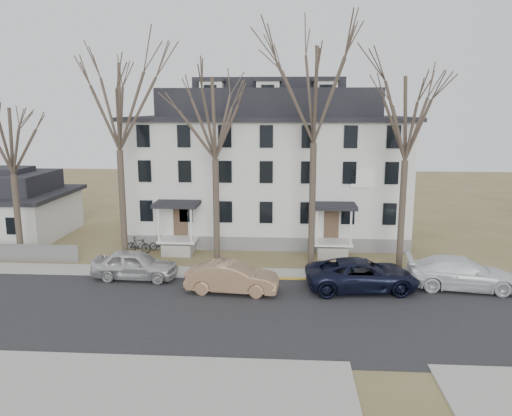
# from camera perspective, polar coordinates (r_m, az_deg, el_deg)

# --- Properties ---
(ground) EXTENTS (120.00, 120.00, 0.00)m
(ground) POSITION_cam_1_polar(r_m,az_deg,el_deg) (22.91, 4.77, -14.14)
(ground) COLOR olive
(ground) RESTS_ON ground
(main_road) EXTENTS (120.00, 10.00, 0.04)m
(main_road) POSITION_cam_1_polar(r_m,az_deg,el_deg) (24.73, 4.69, -12.16)
(main_road) COLOR #27272A
(main_road) RESTS_ON ground
(far_sidewalk) EXTENTS (120.00, 2.00, 0.08)m
(far_sidewalk) POSITION_cam_1_polar(r_m,az_deg,el_deg) (30.33, 4.52, -7.65)
(far_sidewalk) COLOR #A09F97
(far_sidewalk) RESTS_ON ground
(near_sidewalk_left) EXTENTS (20.00, 5.00, 0.08)m
(near_sidewalk_left) POSITION_cam_1_polar(r_m,az_deg,el_deg) (19.97, -19.99, -18.91)
(near_sidewalk_left) COLOR #A09F97
(near_sidewalk_left) RESTS_ON ground
(yellow_curb) EXTENTS (14.00, 0.25, 0.06)m
(yellow_curb) POSITION_cam_1_polar(r_m,az_deg,el_deg) (29.98, 14.24, -8.20)
(yellow_curb) COLOR gold
(yellow_curb) RESTS_ON ground
(boarding_house) EXTENTS (20.80, 12.36, 12.05)m
(boarding_house) POSITION_cam_1_polar(r_m,az_deg,el_deg) (38.93, 1.51, 4.73)
(boarding_house) COLOR slate
(boarding_house) RESTS_ON ground
(small_house) EXTENTS (8.70, 8.70, 5.00)m
(small_house) POSITION_cam_1_polar(r_m,az_deg,el_deg) (43.19, -26.19, 0.01)
(small_house) COLOR silver
(small_house) RESTS_ON ground
(tree_far_left) EXTENTS (8.40, 8.40, 13.72)m
(tree_far_left) POSITION_cam_1_polar(r_m,az_deg,el_deg) (32.25, -15.60, 11.81)
(tree_far_left) COLOR #473B31
(tree_far_left) RESTS_ON ground
(tree_mid_left) EXTENTS (7.80, 7.80, 12.74)m
(tree_mid_left) POSITION_cam_1_polar(r_m,az_deg,el_deg) (30.82, -4.74, 10.84)
(tree_mid_left) COLOR #473B31
(tree_mid_left) RESTS_ON ground
(tree_center) EXTENTS (9.00, 9.00, 14.70)m
(tree_center) POSITION_cam_1_polar(r_m,az_deg,el_deg) (30.55, 6.74, 13.58)
(tree_center) COLOR #473B31
(tree_center) RESTS_ON ground
(tree_mid_right) EXTENTS (7.80, 7.80, 12.74)m
(tree_mid_right) POSITION_cam_1_polar(r_m,az_deg,el_deg) (31.28, 16.96, 10.40)
(tree_mid_right) COLOR #473B31
(tree_mid_right) RESTS_ON ground
(tree_bungalow) EXTENTS (6.60, 6.60, 10.78)m
(tree_bungalow) POSITION_cam_1_polar(r_m,az_deg,el_deg) (35.20, -26.31, 7.36)
(tree_bungalow) COLOR #473B31
(tree_bungalow) RESTS_ON ground
(car_silver) EXTENTS (5.04, 2.22, 1.69)m
(car_silver) POSITION_cam_1_polar(r_m,az_deg,el_deg) (30.14, -13.64, -6.37)
(car_silver) COLOR silver
(car_silver) RESTS_ON ground
(car_tan) EXTENTS (5.12, 2.17, 1.64)m
(car_tan) POSITION_cam_1_polar(r_m,az_deg,el_deg) (27.27, -2.74, -8.00)
(car_tan) COLOR #9A7554
(car_tan) RESTS_ON ground
(car_navy) EXTENTS (6.41, 3.45, 1.71)m
(car_navy) POSITION_cam_1_polar(r_m,az_deg,el_deg) (28.15, 12.03, -7.55)
(car_navy) COLOR black
(car_navy) RESTS_ON ground
(car_white) EXTENTS (6.19, 3.02, 1.74)m
(car_white) POSITION_cam_1_polar(r_m,az_deg,el_deg) (29.99, 22.40, -6.97)
(car_white) COLOR white
(car_white) RESTS_ON ground
(bicycle_left) EXTENTS (1.79, 1.03, 0.89)m
(bicycle_left) POSITION_cam_1_polar(r_m,az_deg,el_deg) (35.50, -10.89, -4.24)
(bicycle_left) COLOR black
(bicycle_left) RESTS_ON ground
(bicycle_right) EXTENTS (1.93, 0.93, 1.12)m
(bicycle_right) POSITION_cam_1_polar(r_m,az_deg,el_deg) (35.38, -13.28, -4.20)
(bicycle_right) COLOR black
(bicycle_right) RESTS_ON ground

